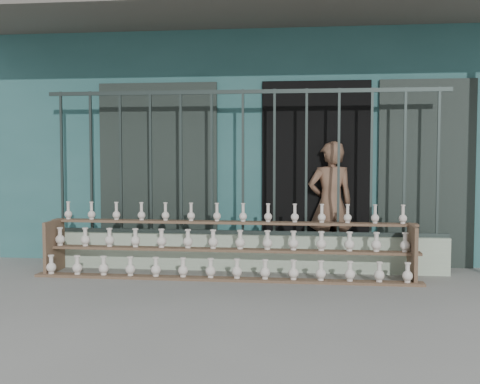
# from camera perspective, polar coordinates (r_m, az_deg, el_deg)

# --- Properties ---
(ground) EXTENTS (60.00, 60.00, 0.00)m
(ground) POSITION_cam_1_polar(r_m,az_deg,el_deg) (6.34, -1.10, -9.63)
(ground) COLOR slate
(workshop_building) EXTENTS (7.40, 6.60, 3.21)m
(workshop_building) POSITION_cam_1_polar(r_m,az_deg,el_deg) (10.38, 2.17, 4.55)
(workshop_building) COLOR #2A5959
(workshop_building) RESTS_ON ground
(parapet_wall) EXTENTS (5.00, 0.20, 0.45)m
(parapet_wall) POSITION_cam_1_polar(r_m,az_deg,el_deg) (7.56, 0.27, -5.72)
(parapet_wall) COLOR #AABEA3
(parapet_wall) RESTS_ON ground
(security_fence) EXTENTS (5.00, 0.04, 1.80)m
(security_fence) POSITION_cam_1_polar(r_m,az_deg,el_deg) (7.46, 0.28, 2.82)
(security_fence) COLOR #283330
(security_fence) RESTS_ON parapet_wall
(shelf_rack) EXTENTS (4.50, 0.68, 0.85)m
(shelf_rack) POSITION_cam_1_polar(r_m,az_deg,el_deg) (7.15, -1.29, -5.14)
(shelf_rack) COLOR brown
(shelf_rack) RESTS_ON ground
(elderly_woman) EXTENTS (0.66, 0.51, 1.61)m
(elderly_woman) POSITION_cam_1_polar(r_m,az_deg,el_deg) (7.82, 8.58, -1.16)
(elderly_woman) COLOR brown
(elderly_woman) RESTS_ON ground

